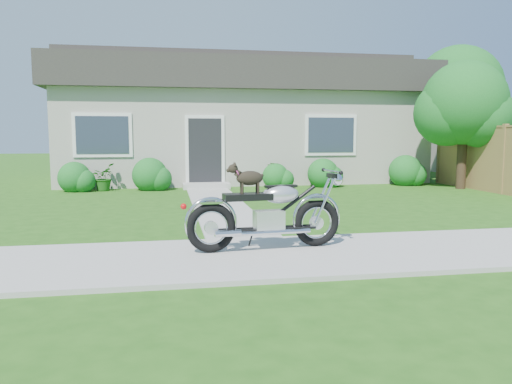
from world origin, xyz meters
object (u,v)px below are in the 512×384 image
(motorcycle_with_dog, at_px, (268,212))
(tree_far, at_px, (462,94))
(house, at_px, (239,120))
(potted_plant_left, at_px, (103,177))
(fence, at_px, (504,160))
(tree_near, at_px, (469,107))
(potted_plant_right, at_px, (274,175))

(motorcycle_with_dog, bearing_deg, tree_far, 42.20)
(house, xyz_separation_m, potted_plant_left, (-4.48, -3.44, -1.76))
(fence, distance_m, tree_near, 2.02)
(house, height_order, potted_plant_left, house)
(fence, bearing_deg, tree_far, 72.62)
(house, xyz_separation_m, fence, (6.30, -6.24, -1.22))
(potted_plant_left, bearing_deg, tree_far, 6.51)
(tree_near, xyz_separation_m, potted_plant_right, (-5.52, 1.42, -2.03))
(tree_near, height_order, tree_far, tree_far)
(house, distance_m, potted_plant_right, 3.92)
(potted_plant_right, bearing_deg, motorcycle_with_dog, -102.81)
(potted_plant_left, distance_m, motorcycle_with_dog, 8.86)
(tree_near, xyz_separation_m, motorcycle_with_dog, (-7.41, -6.85, -1.86))
(tree_far, bearing_deg, potted_plant_left, -173.49)
(fence, bearing_deg, house, 135.26)
(potted_plant_left, bearing_deg, house, 37.58)
(potted_plant_left, bearing_deg, motorcycle_with_dog, -69.04)
(potted_plant_right, distance_m, motorcycle_with_dog, 8.48)
(tree_far, height_order, potted_plant_right, tree_far)
(house, xyz_separation_m, tree_near, (6.10, -4.87, 0.25))
(house, xyz_separation_m, potted_plant_right, (0.57, -3.44, -1.77))
(tree_far, xyz_separation_m, potted_plant_right, (-7.04, -1.38, -2.65))
(potted_plant_left, height_order, potted_plant_right, potted_plant_left)
(tree_far, bearing_deg, house, 164.81)
(tree_far, bearing_deg, fence, -107.38)
(potted_plant_left, distance_m, potted_plant_right, 5.05)
(potted_plant_right, bearing_deg, potted_plant_left, 180.00)
(fence, relative_size, tree_near, 1.76)
(fence, relative_size, potted_plant_left, 8.40)
(fence, bearing_deg, motorcycle_with_dog, -144.29)
(tree_near, bearing_deg, potted_plant_left, 172.33)
(fence, distance_m, potted_plant_left, 11.15)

